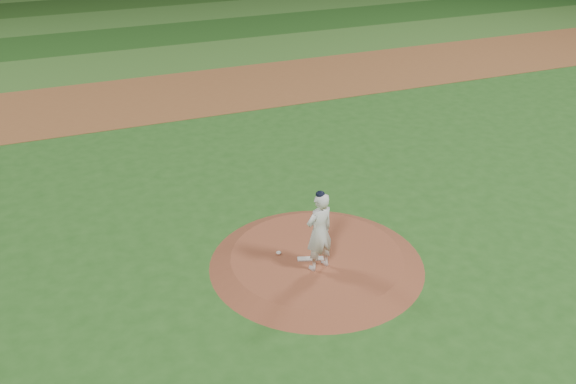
{
  "coord_description": "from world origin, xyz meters",
  "views": [
    {
      "loc": [
        -5.68,
        -12.44,
        9.39
      ],
      "look_at": [
        0.0,
        2.0,
        1.1
      ],
      "focal_mm": 40.0,
      "sensor_mm": 36.0,
      "label": 1
    }
  ],
  "objects_px": {
    "pitcher_on_mound": "(319,231)",
    "pitchers_mound": "(317,260)",
    "pitching_rubber": "(310,259)",
    "rosin_bag": "(279,253)"
  },
  "relations": [
    {
      "from": "pitcher_on_mound",
      "to": "pitchers_mound",
      "type": "bearing_deg",
      "value": 70.93
    },
    {
      "from": "pitchers_mound",
      "to": "pitcher_on_mound",
      "type": "distance_m",
      "value": 1.28
    },
    {
      "from": "pitcher_on_mound",
      "to": "pitching_rubber",
      "type": "bearing_deg",
      "value": 96.4
    },
    {
      "from": "rosin_bag",
      "to": "pitcher_on_mound",
      "type": "relative_size",
      "value": 0.06
    },
    {
      "from": "pitcher_on_mound",
      "to": "rosin_bag",
      "type": "bearing_deg",
      "value": 127.52
    },
    {
      "from": "pitchers_mound",
      "to": "rosin_bag",
      "type": "bearing_deg",
      "value": 153.59
    },
    {
      "from": "rosin_bag",
      "to": "pitchers_mound",
      "type": "bearing_deg",
      "value": -26.41
    },
    {
      "from": "pitching_rubber",
      "to": "pitcher_on_mound",
      "type": "relative_size",
      "value": 0.31
    },
    {
      "from": "pitchers_mound",
      "to": "pitching_rubber",
      "type": "height_order",
      "value": "pitching_rubber"
    },
    {
      "from": "pitchers_mound",
      "to": "pitching_rubber",
      "type": "xyz_separation_m",
      "value": [
        -0.21,
        -0.09,
        0.14
      ]
    }
  ]
}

